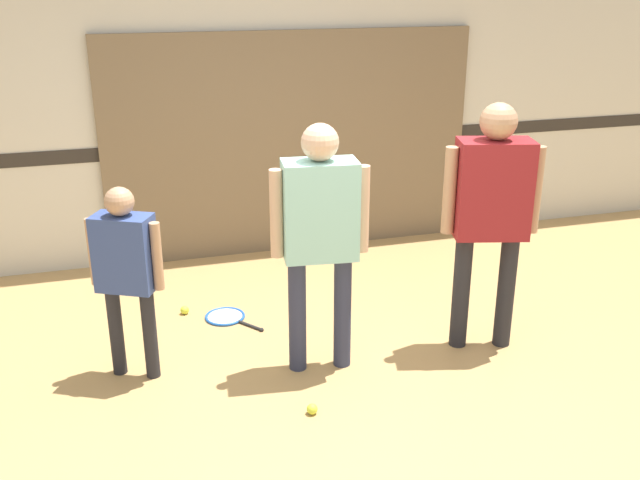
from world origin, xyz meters
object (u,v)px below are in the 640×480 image
object	(u,v)px
person_student_right	(491,202)
tennis_ball_near_instructor	(312,409)
person_instructor	(320,223)
tennis_ball_by_spare_racket	(185,310)
racket_spare_on_floor	(227,317)
person_student_left	(126,263)

from	to	relation	value
person_student_right	tennis_ball_near_instructor	distance (m)	1.79
person_student_right	person_instructor	bearing A→B (deg)	13.29
person_instructor	tennis_ball_by_spare_racket	distance (m)	1.64
person_student_right	tennis_ball_by_spare_racket	xyz separation A→B (m)	(-1.96, 1.07, -1.03)
person_student_right	racket_spare_on_floor	distance (m)	2.17
person_instructor	tennis_ball_by_spare_racket	size ratio (longest dim) A/B	24.98
person_student_right	tennis_ball_near_instructor	xyz separation A→B (m)	(-1.38, -0.49, -1.03)
person_student_left	tennis_ball_near_instructor	size ratio (longest dim) A/B	19.46
person_student_left	tennis_ball_near_instructor	distance (m)	1.46
person_student_left	tennis_ball_by_spare_racket	size ratio (longest dim) A/B	19.46
person_student_right	person_student_left	bearing A→B (deg)	8.29
tennis_ball_near_instructor	tennis_ball_by_spare_racket	world-z (taller)	same
tennis_ball_by_spare_racket	person_instructor	bearing A→B (deg)	-52.80
person_student_right	tennis_ball_by_spare_racket	size ratio (longest dim) A/B	26.06
person_instructor	tennis_ball_by_spare_racket	xyz separation A→B (m)	(-0.79, 1.04, -0.99)
person_instructor	tennis_ball_near_instructor	size ratio (longest dim) A/B	24.98
person_student_left	tennis_ball_near_instructor	world-z (taller)	person_student_left
racket_spare_on_floor	tennis_ball_by_spare_racket	bearing A→B (deg)	-156.03
person_student_right	tennis_ball_near_instructor	world-z (taller)	person_student_right
person_student_left	person_student_right	world-z (taller)	person_student_right
person_student_left	person_student_right	xyz separation A→B (m)	(2.36, -0.27, 0.27)
person_student_left	tennis_ball_by_spare_racket	distance (m)	1.18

